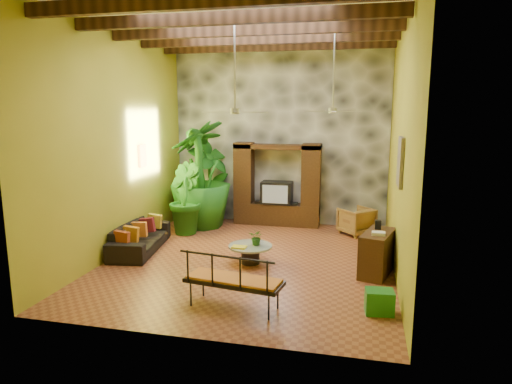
% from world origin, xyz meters
% --- Properties ---
extents(ground, '(7.00, 7.00, 0.00)m').
position_xyz_m(ground, '(0.00, 0.00, 0.00)').
color(ground, brown).
rests_on(ground, ground).
extents(ceiling, '(6.00, 7.00, 0.02)m').
position_xyz_m(ceiling, '(0.00, 0.00, 5.00)').
color(ceiling, silver).
rests_on(ceiling, back_wall).
extents(back_wall, '(6.00, 0.02, 5.00)m').
position_xyz_m(back_wall, '(0.00, 3.50, 2.50)').
color(back_wall, olive).
rests_on(back_wall, ground).
extents(left_wall, '(0.02, 7.00, 5.00)m').
position_xyz_m(left_wall, '(-3.00, 0.00, 2.50)').
color(left_wall, olive).
rests_on(left_wall, ground).
extents(right_wall, '(0.02, 7.00, 5.00)m').
position_xyz_m(right_wall, '(3.00, 0.00, 2.50)').
color(right_wall, olive).
rests_on(right_wall, ground).
extents(stone_accent_wall, '(5.98, 0.10, 4.98)m').
position_xyz_m(stone_accent_wall, '(0.00, 3.44, 2.50)').
color(stone_accent_wall, '#313237').
rests_on(stone_accent_wall, ground).
extents(ceiling_beams, '(5.95, 5.36, 0.22)m').
position_xyz_m(ceiling_beams, '(0.00, 0.00, 4.78)').
color(ceiling_beams, '#3C2213').
rests_on(ceiling_beams, ceiling).
extents(entertainment_center, '(2.40, 0.55, 2.30)m').
position_xyz_m(entertainment_center, '(0.00, 3.14, 0.97)').
color(entertainment_center, black).
rests_on(entertainment_center, ground).
extents(ceiling_fan_front, '(1.28, 1.28, 1.86)m').
position_xyz_m(ceiling_fan_front, '(-0.20, -0.40, 3.40)').
color(ceiling_fan_front, '#A4A4A8').
rests_on(ceiling_fan_front, ceiling).
extents(ceiling_fan_back, '(1.28, 1.28, 1.86)m').
position_xyz_m(ceiling_fan_back, '(1.60, 1.20, 3.40)').
color(ceiling_fan_back, '#A4A4A8').
rests_on(ceiling_fan_back, ceiling).
extents(wall_art_mask, '(0.06, 0.32, 0.55)m').
position_xyz_m(wall_art_mask, '(-2.96, 1.00, 2.10)').
color(wall_art_mask, orange).
rests_on(wall_art_mask, left_wall).
extents(wall_art_painting, '(0.06, 0.70, 0.90)m').
position_xyz_m(wall_art_painting, '(2.96, -0.60, 2.30)').
color(wall_art_painting, '#22517D').
rests_on(wall_art_painting, right_wall).
extents(sofa, '(1.15, 2.27, 0.63)m').
position_xyz_m(sofa, '(-2.65, 0.09, 0.32)').
color(sofa, black).
rests_on(sofa, ground).
extents(wicker_armchair, '(1.08, 1.08, 0.70)m').
position_xyz_m(wicker_armchair, '(2.21, 2.62, 0.35)').
color(wicker_armchair, olive).
rests_on(wicker_armchair, ground).
extents(tall_plant_a, '(1.46, 1.52, 2.40)m').
position_xyz_m(tall_plant_a, '(-1.93, 3.06, 1.20)').
color(tall_plant_a, '#195B18').
rests_on(tall_plant_a, ground).
extents(tall_plant_b, '(1.29, 1.31, 1.86)m').
position_xyz_m(tall_plant_b, '(-2.21, 1.73, 0.93)').
color(tall_plant_b, '#1B5D18').
rests_on(tall_plant_b, ground).
extents(tall_plant_c, '(1.98, 1.98, 2.93)m').
position_xyz_m(tall_plant_c, '(-2.01, 2.48, 1.46)').
color(tall_plant_c, '#1F671B').
rests_on(tall_plant_c, ground).
extents(coffee_table, '(0.93, 0.93, 0.40)m').
position_xyz_m(coffee_table, '(0.06, -0.21, 0.26)').
color(coffee_table, black).
rests_on(coffee_table, ground).
extents(centerpiece_plant, '(0.36, 0.32, 0.34)m').
position_xyz_m(centerpiece_plant, '(0.19, -0.15, 0.57)').
color(centerpiece_plant, '#275917').
rests_on(centerpiece_plant, coffee_table).
extents(yellow_tray, '(0.30, 0.22, 0.03)m').
position_xyz_m(yellow_tray, '(-0.13, -0.43, 0.42)').
color(yellow_tray, yellow).
rests_on(yellow_tray, coffee_table).
extents(iron_bench, '(1.69, 0.83, 0.57)m').
position_xyz_m(iron_bench, '(0.31, -2.44, 0.53)').
color(iron_bench, black).
rests_on(iron_bench, ground).
extents(side_console, '(0.76, 1.17, 0.86)m').
position_xyz_m(side_console, '(2.65, -0.25, 0.43)').
color(side_console, '#3C1C13').
rests_on(side_console, ground).
extents(green_bin, '(0.48, 0.38, 0.39)m').
position_xyz_m(green_bin, '(2.65, -2.04, 0.19)').
color(green_bin, '#217F42').
rests_on(green_bin, ground).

